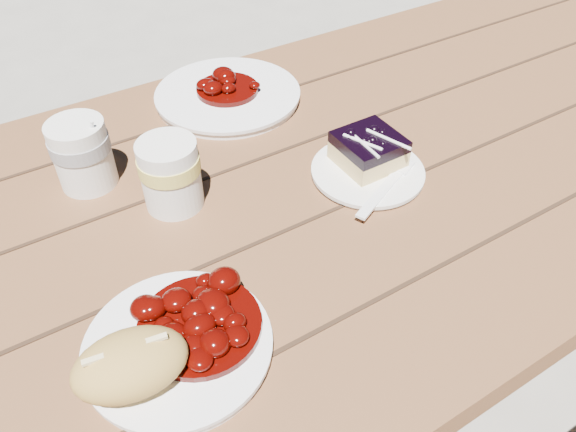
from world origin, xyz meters
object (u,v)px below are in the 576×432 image
bread_roll (131,364)px  second_plate (228,96)px  blueberry_cake (369,149)px  main_plate (179,347)px  dessert_plate (367,172)px  second_cup (171,175)px  coffee_cup (82,154)px  picnic_table (296,256)px

bread_roll → second_plate: 0.58m
bread_roll → blueberry_cake: bearing=21.8°
main_plate → blueberry_cake: 0.41m
main_plate → dessert_plate: 0.40m
blueberry_cake → second_cup: 0.30m
blueberry_cake → second_plate: size_ratio=0.35×
blueberry_cake → coffee_cup: bearing=153.1°
coffee_cup → second_cup: bearing=-51.1°
main_plate → blueberry_cake: blueberry_cake is taller
main_plate → dessert_plate: main_plate is taller
blueberry_cake → dessert_plate: bearing=-123.5°
coffee_cup → second_plate: size_ratio=0.40×
second_plate → bread_roll: bearing=-126.7°
dessert_plate → coffee_cup: (-0.36, 0.21, 0.05)m
main_plate → dessert_plate: (0.37, 0.14, -0.00)m
dessert_plate → coffee_cup: coffee_cup is taller
main_plate → second_plate: same height
main_plate → second_cup: 0.26m
dessert_plate → second_cup: bearing=160.9°
main_plate → second_plate: size_ratio=0.80×
blueberry_cake → second_cup: (-0.28, 0.08, 0.02)m
bread_roll → main_plate: bearing=20.0°
bread_roll → second_cup: second_cup is taller
picnic_table → blueberry_cake: 0.23m
dessert_plate → picnic_table: bearing=157.7°
coffee_cup → main_plate: bearing=-91.3°
picnic_table → second_plate: size_ratio=7.85×
picnic_table → blueberry_cake: (0.11, -0.03, 0.20)m
main_plate → blueberry_cake: (0.38, 0.15, 0.03)m
picnic_table → second_cup: second_cup is taller
bread_roll → blueberry_cake: 0.47m
coffee_cup → second_cup: size_ratio=1.00×
dessert_plate → second_plate: size_ratio=0.65×
dessert_plate → second_cup: second_cup is taller
second_cup → blueberry_cake: bearing=-15.7°
dessert_plate → main_plate: bearing=-159.4°
bread_roll → second_plate: (0.35, 0.47, -0.04)m
picnic_table → second_cup: 0.28m
coffee_cup → second_plate: bearing=19.5°
picnic_table → coffee_cup: (-0.26, 0.16, 0.21)m
picnic_table → blueberry_cake: bearing=-13.5°
picnic_table → second_plate: 0.32m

